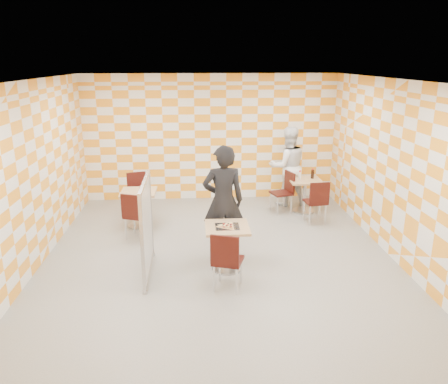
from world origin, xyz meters
name	(u,v)px	position (x,y,z in m)	size (l,w,h in m)	color
room_shell	(217,167)	(0.00, 0.54, 1.50)	(7.00, 7.00, 7.00)	gray
main_table	(227,240)	(0.11, -0.37, 0.51)	(0.70, 0.70, 0.75)	tan
second_table	(305,190)	(2.05, 2.34, 0.51)	(0.70, 0.70, 0.75)	tan
empty_table	(139,202)	(-1.54, 1.68, 0.51)	(0.70, 0.70, 0.75)	tan
chair_main_front	(226,257)	(0.05, -1.08, 0.54)	(0.53, 0.54, 0.92)	#340E0A
chair_second_front	(317,199)	(2.12, 1.56, 0.54)	(0.46, 0.47, 0.92)	#340E0A
chair_second_side	(285,189)	(1.61, 2.34, 0.54)	(0.53, 0.53, 0.92)	#340E0A
chair_empty_near	(135,212)	(-1.53, 0.98, 0.54)	(0.54, 0.55, 0.92)	#340E0A
chair_empty_far	(138,190)	(-1.66, 2.47, 0.54)	(0.52, 0.53, 0.92)	#340E0A
partition	(147,227)	(-1.15, -0.44, 0.79)	(0.08, 1.38, 1.55)	white
man_dark	(223,201)	(0.09, 0.23, 0.98)	(0.71, 0.47, 1.95)	black
man_white	(288,166)	(1.76, 2.88, 0.92)	(0.90, 0.70, 1.85)	white
pizza_on_foil	(227,226)	(0.11, -0.39, 0.77)	(0.40, 0.40, 0.04)	silver
sport_bottle	(300,175)	(1.94, 2.38, 0.84)	(0.06, 0.06, 0.20)	white
soda_bottle	(312,174)	(2.23, 2.42, 0.85)	(0.07, 0.07, 0.23)	black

